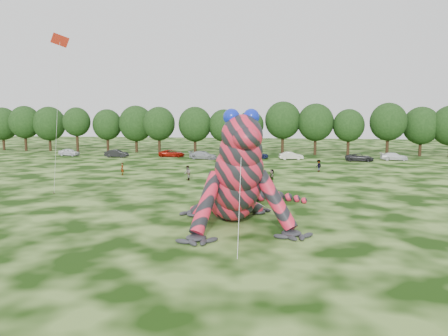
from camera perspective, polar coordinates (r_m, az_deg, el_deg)
ground at (r=31.80m, az=-8.98°, el=-7.36°), size 240.00×240.00×0.00m
inflatable_gecko at (r=32.42m, az=0.79°, el=0.41°), size 18.50×20.12×8.24m
flying_kite at (r=42.44m, az=-20.69°, el=13.99°), size 3.80×3.63×15.22m
tree_0 at (r=109.41m, az=-26.91°, el=4.59°), size 6.91×6.22×9.51m
tree_1 at (r=104.90m, az=-24.55°, el=4.72°), size 6.74×6.07×9.81m
tree_2 at (r=102.65m, az=-21.84°, el=4.77°), size 7.04×6.34×9.64m
tree_3 at (r=97.60m, az=-18.65°, el=4.76°), size 5.81×5.23×9.44m
tree_4 at (r=96.43m, az=-14.99°, el=4.75°), size 6.22×5.60×9.06m
tree_5 at (r=93.69m, az=-11.41°, el=5.02°), size 7.16×6.44×9.80m
tree_6 at (r=90.22m, az=-8.47°, el=4.91°), size 6.52×5.86×9.49m
tree_7 at (r=88.36m, az=-3.80°, el=4.93°), size 6.68×6.01×9.48m
tree_8 at (r=87.43m, az=-0.02°, el=4.75°), size 6.14×5.53×8.94m
tree_9 at (r=87.11m, az=3.47°, el=4.64°), size 5.27×4.74×8.68m
tree_10 at (r=87.91m, az=7.68°, el=5.21°), size 7.09×6.38×10.50m
tree_11 at (r=87.60m, az=11.87°, el=4.97°), size 7.01×6.31×10.07m
tree_12 at (r=87.67m, az=15.95°, el=4.50°), size 5.99×5.39×8.97m
tree_13 at (r=88.17m, az=20.62°, el=4.71°), size 6.83×6.15×10.13m
tree_14 at (r=91.19m, az=24.32°, el=4.37°), size 6.82×6.14×9.40m
car_0 at (r=89.07m, az=-19.57°, el=1.96°), size 4.42×2.43×1.42m
car_1 at (r=83.34m, az=-13.85°, el=1.85°), size 4.43×1.77×1.43m
car_2 at (r=82.31m, az=-6.84°, el=1.91°), size 5.06×2.71×1.35m
car_3 at (r=77.39m, az=-2.72°, el=1.68°), size 5.27×2.77×1.46m
car_4 at (r=78.99m, az=4.26°, el=1.78°), size 4.46×2.07×1.48m
car_5 at (r=77.75m, az=8.76°, el=1.60°), size 4.35×2.24×1.37m
car_6 at (r=77.45m, az=17.27°, el=1.32°), size 4.80×2.34×1.32m
car_7 at (r=81.17m, az=21.32°, el=1.41°), size 4.69×2.11×1.33m
spectator_1 at (r=52.44m, az=-4.78°, el=-0.66°), size 1.00×1.08×1.79m
spectator_0 at (r=58.32m, az=-13.15°, el=-0.13°), size 0.69×0.71×1.64m
spectator_5 at (r=50.21m, az=6.27°, el=-1.09°), size 0.82×1.61×1.66m
spectator_2 at (r=61.87m, az=12.25°, el=0.30°), size 1.16×1.20×1.65m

